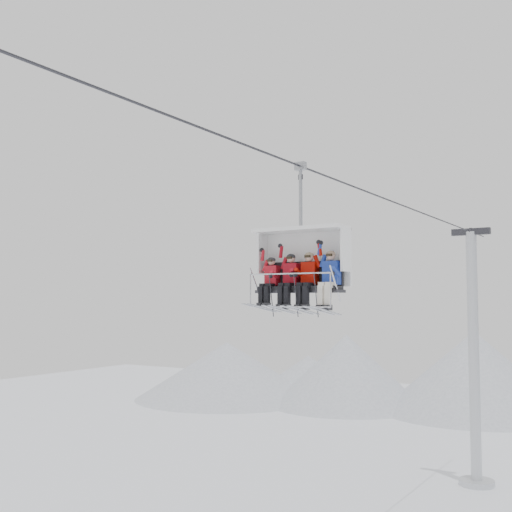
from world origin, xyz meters
The scene contains 7 objects.
lift_tower_right centered at (0.00, 22.00, 5.78)m, with size 2.00×1.80×13.48m.
haul_cable centered at (0.00, 0.00, 13.30)m, with size 0.06×0.06×50.00m, color #2D2D32.
chairlift_carrier centered at (0.00, 2.47, 10.72)m, with size 2.61×1.17×3.98m.
skier_far_left centered at (-0.87, 2.14, 10.18)m, with size 0.37×1.69×1.51m.
skier_center_left centered at (-0.25, 2.15, 10.21)m, with size 0.41×1.69×1.62m.
skier_center_right centered at (0.30, 2.16, 10.22)m, with size 0.42×1.69×1.65m.
skier_far_right centered at (0.94, 2.16, 10.22)m, with size 0.42×1.69×1.67m.
Camera 1 is at (8.06, -13.11, 9.61)m, focal length 45.00 mm.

